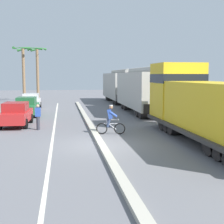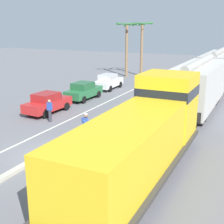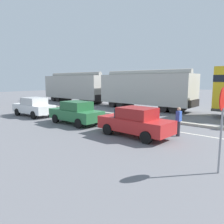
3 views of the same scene
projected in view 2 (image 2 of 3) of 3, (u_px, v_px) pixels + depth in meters
The scene contains 13 objects.
ground_plane at pixel (45, 155), 16.69m from camera, with size 120.00×120.00×0.00m, color slate.
median_curb at pixel (99, 123), 21.86m from camera, with size 0.36×36.00×0.16m, color #B2AD9E.
lane_stripe at pixel (70, 119), 22.89m from camera, with size 0.14×36.00×0.01m, color silver.
locomotive at pixel (144, 136), 14.25m from camera, with size 3.10×11.61×4.20m.
hopper_car_lead at pixel (198, 85), 24.69m from camera, with size 2.90×10.60×4.18m.
hopper_car_middle at pixel (219, 68), 34.72m from camera, with size 2.90×10.60×4.18m.
parked_car_red at pixel (47, 103), 24.40m from camera, with size 1.96×4.26×1.62m.
parked_car_green at pixel (84, 91), 28.84m from camera, with size 1.91×4.24×1.62m.
parked_car_white at pixel (108, 81), 33.58m from camera, with size 1.89×4.23×1.62m.
cyclist at pixel (86, 128), 18.42m from camera, with size 1.69×0.54×1.71m.
palm_tree_near at pixel (142, 38), 41.07m from camera, with size 2.41×2.26×7.21m.
palm_tree_far at pixel (127, 39), 40.67m from camera, with size 2.28×2.25×7.18m.
pedestrian_by_cars at pixel (50, 110), 22.16m from camera, with size 0.34×0.22×1.62m.
Camera 2 is at (10.00, -12.31, 6.72)m, focal length 50.00 mm.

